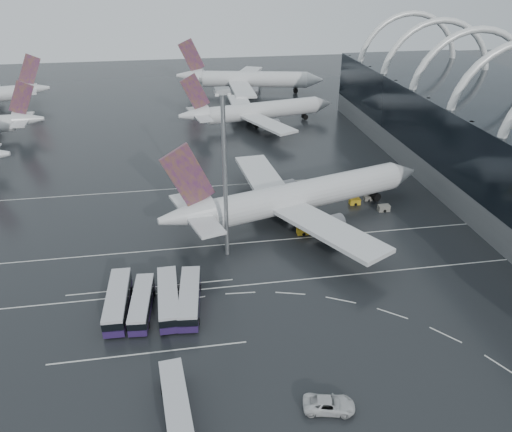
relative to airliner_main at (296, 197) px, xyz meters
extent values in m
plane|color=black|center=(-5.94, -19.96, -5.20)|extent=(420.00, 420.00, 0.00)
torus|color=white|center=(52.06, 27.04, 12.80)|extent=(33.80, 1.80, 33.80)
torus|color=white|center=(52.06, 46.04, 12.80)|extent=(33.80, 1.80, 33.80)
torus|color=white|center=(52.06, 65.04, 12.80)|extent=(33.80, 1.80, 33.80)
cube|color=silver|center=(-5.94, -21.96, -5.19)|extent=(120.00, 0.25, 0.01)
cube|color=silver|center=(-5.94, -7.96, -5.19)|extent=(120.00, 0.25, 0.01)
cube|color=silver|center=(-5.94, 20.04, -5.19)|extent=(120.00, 0.25, 0.01)
cube|color=silver|center=(-29.94, -35.96, -5.19)|extent=(28.00, 0.25, 0.01)
cube|color=silver|center=(-29.94, -19.96, -5.19)|extent=(28.00, 0.25, 0.01)
cylinder|color=silver|center=(2.99, 0.90, 0.19)|extent=(44.02, 18.51, 6.13)
cone|color=silver|center=(27.16, 8.12, 0.19)|extent=(7.83, 7.69, 6.13)
cone|color=silver|center=(-23.20, -6.94, 1.25)|extent=(11.88, 8.90, 6.13)
cube|color=#4D196B|center=(-22.19, -6.63, 9.06)|extent=(9.93, 3.52, 12.99)
cube|color=silver|center=(-21.18, -6.33, 1.25)|extent=(10.00, 19.58, 0.53)
cube|color=silver|center=(2.73, -12.97, -0.44)|extent=(19.15, 26.72, 0.85)
cube|color=silver|center=(-4.84, 12.34, -0.44)|extent=(9.51, 26.92, 0.85)
cylinder|color=slate|center=(4.71, -8.52, -2.35)|extent=(6.60, 5.11, 3.59)
cylinder|color=slate|center=(-0.74, 9.70, -2.35)|extent=(6.60, 5.11, 3.59)
cube|color=black|center=(-1.05, -0.32, -4.04)|extent=(14.08, 10.11, 2.32)
cylinder|color=silver|center=(5.23, 67.20, -0.39)|extent=(38.29, 13.12, 5.46)
cone|color=silver|center=(26.59, 71.67, -0.39)|extent=(6.65, 6.50, 5.46)
cone|color=silver|center=(-17.97, 62.36, 0.55)|extent=(10.34, 7.27, 5.46)
cube|color=#4D196B|center=(-17.04, 62.55, 7.52)|extent=(9.00, 2.41, 11.58)
cube|color=silver|center=(-16.12, 62.74, 0.55)|extent=(7.62, 17.46, 0.47)
cube|color=silver|center=(3.95, 54.91, -0.96)|extent=(15.54, 24.21, 0.75)
cube|color=silver|center=(-0.86, 77.96, -0.96)|extent=(6.68, 23.57, 0.75)
cylinder|color=slate|center=(6.04, 58.71, -2.65)|extent=(5.73, 4.19, 3.20)
cylinder|color=slate|center=(2.58, 75.31, -2.65)|extent=(5.73, 4.19, 3.20)
cube|color=black|center=(1.54, 66.43, -4.16)|extent=(12.30, 8.21, 2.07)
cylinder|color=silver|center=(9.30, 109.89, 0.30)|extent=(42.25, 14.94, 6.25)
cone|color=silver|center=(32.92, 104.79, 0.30)|extent=(7.64, 7.47, 6.25)
cone|color=silver|center=(-16.44, 115.44, 1.37)|extent=(11.85, 8.38, 6.25)
cube|color=#4D196B|center=(-15.38, 115.21, 9.34)|extent=(10.28, 2.82, 13.24)
cube|color=silver|center=(-14.33, 114.99, 1.37)|extent=(8.83, 19.97, 0.54)
cube|color=silver|center=(2.24, 97.63, -0.35)|extent=(7.62, 26.95, 0.86)
cube|color=silver|center=(7.92, 123.96, -0.35)|extent=(17.91, 27.65, 0.86)
cylinder|color=slate|center=(6.20, 100.64, -2.29)|extent=(6.56, 4.83, 3.66)
cylinder|color=slate|center=(10.29, 119.59, -2.29)|extent=(6.56, 4.83, 3.66)
cube|color=black|center=(5.08, 110.80, -4.01)|extent=(14.09, 9.47, 2.37)
cone|color=silver|center=(-67.94, 67.14, 0.20)|extent=(9.02, 5.44, 5.13)
cube|color=#4D196B|center=(-68.83, 67.11, 6.74)|extent=(8.54, 0.83, 10.87)
cube|color=silver|center=(-69.71, 67.08, 0.20)|extent=(4.53, 16.05, 0.44)
cone|color=silver|center=(-74.03, 106.27, 0.58)|extent=(10.35, 7.22, 5.49)
cube|color=#4D196B|center=(-74.96, 106.09, 7.58)|extent=(9.06, 2.32, 11.64)
cube|color=silver|center=(-75.89, 105.90, 0.58)|extent=(7.47, 17.54, 0.47)
cube|color=#231542|center=(-34.80, -25.44, -4.23)|extent=(3.48, 14.01, 1.18)
cube|color=black|center=(-34.80, -25.44, -2.95)|extent=(3.54, 13.73, 1.39)
cube|color=#BCBCC1|center=(-34.80, -25.44, -2.01)|extent=(3.48, 14.01, 0.48)
cylinder|color=black|center=(-33.43, -29.93, -4.66)|extent=(0.40, 1.08, 1.07)
cylinder|color=black|center=(-36.41, -29.85, -4.66)|extent=(0.40, 1.08, 1.07)
cylinder|color=black|center=(-33.19, -21.02, -4.66)|extent=(0.40, 1.08, 1.07)
cylinder|color=black|center=(-36.17, -20.94, -4.66)|extent=(0.40, 1.08, 1.07)
cube|color=#231542|center=(-31.09, -26.43, -4.33)|extent=(3.76, 12.68, 1.06)
cube|color=black|center=(-31.09, -26.43, -3.18)|extent=(3.79, 12.43, 1.25)
cube|color=#BCBCC1|center=(-31.09, -26.43, -2.34)|extent=(3.76, 12.68, 0.43)
cylinder|color=black|center=(-30.07, -30.52, -4.72)|extent=(0.41, 0.98, 0.96)
cylinder|color=black|center=(-32.73, -30.31, -4.72)|extent=(0.41, 0.98, 0.96)
cylinder|color=black|center=(-29.44, -22.55, -4.72)|extent=(0.41, 0.98, 0.96)
cylinder|color=black|center=(-32.11, -22.34, -4.72)|extent=(0.41, 0.98, 0.96)
cube|color=#231542|center=(-26.93, -26.04, -4.25)|extent=(3.37, 13.80, 1.16)
cube|color=black|center=(-26.93, -26.04, -2.98)|extent=(3.42, 13.52, 1.37)
cube|color=#BCBCC1|center=(-26.93, -26.04, -2.06)|extent=(3.37, 13.80, 0.48)
cylinder|color=black|center=(-25.36, -30.40, -4.67)|extent=(0.39, 1.06, 1.06)
cylinder|color=black|center=(-28.30, -30.46, -4.67)|extent=(0.39, 1.06, 1.06)
cylinder|color=black|center=(-25.56, -21.61, -4.67)|extent=(0.39, 1.06, 1.06)
cylinder|color=black|center=(-28.50, -21.68, -4.67)|extent=(0.39, 1.06, 1.06)
cube|color=#231542|center=(-23.59, -26.38, -4.26)|extent=(4.25, 13.72, 1.14)
cube|color=black|center=(-23.59, -26.38, -3.02)|extent=(4.28, 13.45, 1.35)
cube|color=#BCBCC1|center=(-23.59, -26.38, -2.11)|extent=(4.25, 13.72, 0.47)
cylinder|color=black|center=(-22.55, -30.82, -4.68)|extent=(0.46, 1.07, 1.04)
cylinder|color=black|center=(-25.43, -30.55, -4.68)|extent=(0.46, 1.07, 1.04)
cylinder|color=black|center=(-21.75, -22.22, -4.68)|extent=(0.46, 1.07, 1.04)
cylinder|color=black|center=(-24.63, -21.95, -4.68)|extent=(0.46, 1.07, 1.04)
cube|color=#231542|center=(-26.20, -47.75, -4.29)|extent=(4.15, 13.38, 1.11)
cube|color=black|center=(-26.20, -47.75, -3.07)|extent=(4.19, 13.12, 1.32)
cube|color=#BCBCC1|center=(-26.20, -47.75, -2.18)|extent=(4.15, 13.38, 0.46)
cylinder|color=black|center=(-25.19, -43.42, -4.69)|extent=(0.45, 1.04, 1.01)
cylinder|color=black|center=(-28.00, -43.69, -4.69)|extent=(0.45, 1.04, 1.01)
imported|color=silver|center=(-7.61, -49.72, -4.30)|extent=(6.93, 4.27, 1.79)
cylinder|color=gray|center=(-15.89, -11.44, 10.03)|extent=(0.76, 0.76, 30.46)
cube|color=gray|center=(-15.89, -11.44, 25.59)|extent=(2.39, 2.39, 0.87)
cube|color=white|center=(-15.89, -11.44, 25.27)|extent=(2.18, 2.18, 0.44)
cube|color=gold|center=(15.00, 4.90, -4.54)|extent=(2.40, 1.42, 1.31)
cube|color=slate|center=(18.76, 6.34, -4.69)|extent=(1.88, 1.11, 1.03)
cube|color=gold|center=(0.13, -6.31, -4.52)|extent=(2.49, 1.47, 1.36)
cube|color=slate|center=(20.19, 0.69, -4.51)|extent=(2.52, 1.49, 1.37)
cube|color=gold|center=(5.52, 15.99, -4.56)|extent=(2.35, 1.39, 1.28)
camera|label=1|loc=(-23.70, -91.34, 45.01)|focal=35.00mm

